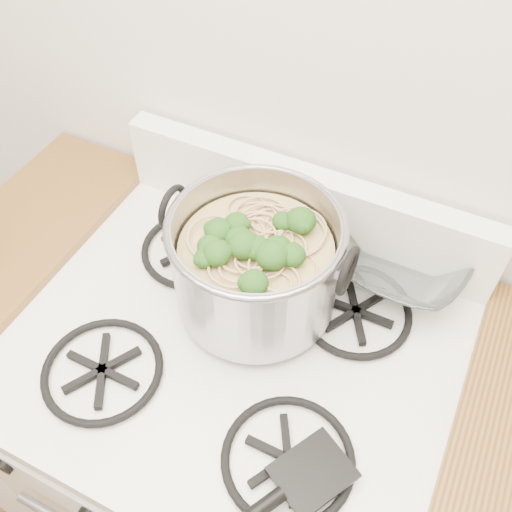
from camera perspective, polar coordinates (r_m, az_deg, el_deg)
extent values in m
plane|color=silver|center=(0.93, 7.30, 23.17)|extent=(3.60, 0.00, 3.60)
cube|color=white|center=(1.46, -1.60, -18.96)|extent=(0.76, 0.65, 0.81)
cube|color=white|center=(1.03, -2.17, -9.28)|extent=(0.76, 0.65, 0.04)
cube|color=black|center=(1.00, -2.22, -8.33)|extent=(0.60, 0.56, 0.02)
cylinder|color=black|center=(1.13, -23.61, -18.30)|extent=(0.04, 0.03, 0.04)
cylinder|color=black|center=(1.06, -16.07, -23.18)|extent=(0.04, 0.03, 0.04)
cube|color=silver|center=(1.60, -18.22, -10.14)|extent=(0.25, 0.65, 0.88)
cube|color=#543314|center=(1.25, -23.26, 0.76)|extent=(0.25, 0.65, 0.04)
cylinder|color=#98979F|center=(0.96, 0.00, -0.72)|extent=(0.28, 0.28, 0.19)
torus|color=#98979F|center=(0.90, 0.00, 2.95)|extent=(0.29, 0.29, 0.01)
torus|color=black|center=(0.97, -8.32, 4.82)|extent=(0.01, 0.08, 0.08)
torus|color=black|center=(0.88, 9.15, -1.50)|extent=(0.01, 0.08, 0.08)
cylinder|color=#A28B4C|center=(0.98, 0.00, -1.68)|extent=(0.26, 0.26, 0.14)
sphere|color=#204A13|center=(0.92, 0.00, 1.69)|extent=(0.04, 0.04, 0.04)
sphere|color=#204A13|center=(0.92, 0.00, 1.69)|extent=(0.04, 0.04, 0.04)
sphere|color=#204A13|center=(0.92, 0.00, 1.69)|extent=(0.04, 0.04, 0.04)
sphere|color=#204A13|center=(0.92, 0.00, 1.69)|extent=(0.04, 0.04, 0.04)
sphere|color=#204A13|center=(0.92, 0.00, 1.69)|extent=(0.04, 0.04, 0.04)
sphere|color=#204A13|center=(0.92, 0.00, 1.69)|extent=(0.04, 0.04, 0.04)
sphere|color=#204A13|center=(0.92, 0.00, 1.69)|extent=(0.04, 0.04, 0.04)
sphere|color=#204A13|center=(0.92, 0.00, 1.69)|extent=(0.04, 0.04, 0.04)
sphere|color=#204A13|center=(0.92, 0.00, 1.69)|extent=(0.04, 0.04, 0.04)
sphere|color=#204A13|center=(0.92, 0.00, 1.69)|extent=(0.04, 0.04, 0.04)
sphere|color=#204A13|center=(0.92, 0.00, 1.69)|extent=(0.04, 0.04, 0.04)
sphere|color=#204A13|center=(0.92, 0.00, 1.69)|extent=(0.04, 0.04, 0.04)
sphere|color=#204A13|center=(0.92, 0.00, 1.69)|extent=(0.04, 0.04, 0.04)
sphere|color=#204A13|center=(0.92, 0.00, 1.69)|extent=(0.04, 0.04, 0.04)
imported|color=white|center=(1.11, 14.11, -0.57)|extent=(0.11, 0.11, 0.03)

